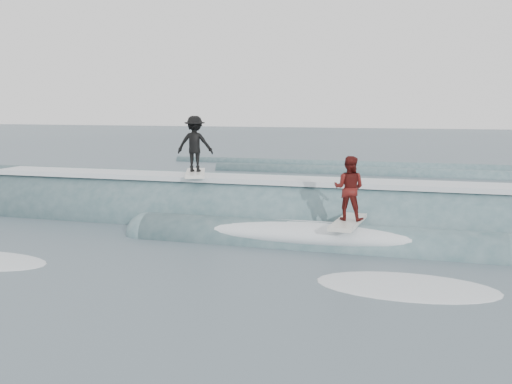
# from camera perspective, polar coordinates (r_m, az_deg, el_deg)

# --- Properties ---
(ground) EXTENTS (160.00, 160.00, 0.00)m
(ground) POSITION_cam_1_polar(r_m,az_deg,el_deg) (12.45, -4.90, -7.51)
(ground) COLOR #3D4E59
(ground) RESTS_ON ground
(breaking_wave) EXTENTS (23.21, 4.10, 2.64)m
(breaking_wave) POSITION_cam_1_polar(r_m,az_deg,el_deg) (16.52, 1.44, -3.33)
(breaking_wave) COLOR #3A5A61
(breaking_wave) RESTS_ON ground
(surfer_black) EXTENTS (1.22, 2.07, 1.77)m
(surfer_black) POSITION_cam_1_polar(r_m,az_deg,el_deg) (17.23, -6.12, 4.55)
(surfer_black) COLOR silver
(surfer_black) RESTS_ON ground
(surfer_red) EXTENTS (0.82, 2.04, 1.66)m
(surfer_red) POSITION_cam_1_polar(r_m,az_deg,el_deg) (13.94, 9.27, -0.08)
(surfer_red) COLOR silver
(surfer_red) RESTS_ON ground
(whitewater) EXTENTS (17.10, 3.73, 0.10)m
(whitewater) POSITION_cam_1_polar(r_m,az_deg,el_deg) (12.39, -5.77, -7.60)
(whitewater) COLOR silver
(whitewater) RESTS_ON ground
(far_swells) EXTENTS (34.99, 8.65, 0.80)m
(far_swells) POSITION_cam_1_polar(r_m,az_deg,el_deg) (29.42, 6.45, 1.83)
(far_swells) COLOR #3A5A61
(far_swells) RESTS_ON ground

